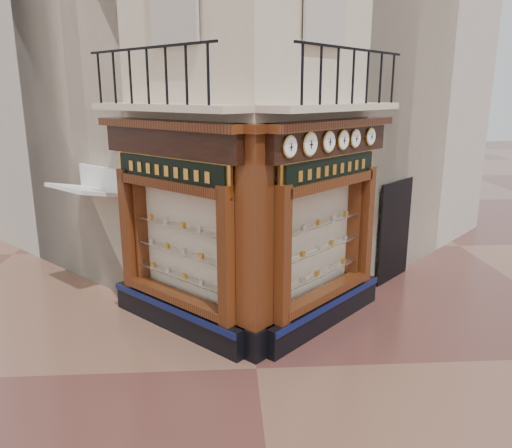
{
  "coord_description": "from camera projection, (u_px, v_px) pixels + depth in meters",
  "views": [
    {
      "loc": [
        -0.47,
        -7.4,
        4.43
      ],
      "look_at": [
        0.12,
        2.0,
        1.96
      ],
      "focal_mm": 35.0,
      "sensor_mm": 36.0,
      "label": 1
    }
  ],
  "objects": [
    {
      "name": "clock_d",
      "position": [
        343.0,
        140.0,
        8.98
      ],
      "size": [
        0.29,
        0.29,
        0.36
      ],
      "rotation": [
        0.0,
        0.0,
        0.79
      ],
      "color": "gold",
      "rests_on": "ground"
    },
    {
      "name": "corner_pilaster",
      "position": [
        255.0,
        248.0,
        8.28
      ],
      "size": [
        0.85,
        0.85,
        3.98
      ],
      "rotation": [
        0.0,
        0.0,
        0.79
      ],
      "color": "black",
      "rests_on": "ground"
    },
    {
      "name": "awning",
      "position": [
        91.0,
        295.0,
        11.3
      ],
      "size": [
        1.71,
        1.71,
        0.26
      ],
      "primitive_type": null,
      "rotation": [
        0.2,
        0.0,
        2.36
      ],
      "color": "silver",
      "rests_on": "ground"
    },
    {
      "name": "shopfront_right",
      "position": [
        326.0,
        228.0,
        9.39
      ],
      "size": [
        2.86,
        2.86,
        3.98
      ],
      "rotation": [
        0.0,
        0.0,
        0.79
      ],
      "color": "black",
      "rests_on": "ground"
    },
    {
      "name": "signboard_left",
      "position": [
        169.0,
        171.0,
        8.88
      ],
      "size": [
        2.21,
        2.21,
        0.59
      ],
      "rotation": [
        0.0,
        0.0,
        2.36
      ],
      "color": "gold",
      "rests_on": "ground"
    },
    {
      "name": "neighbour_right",
      "position": [
        319.0,
        58.0,
        15.38
      ],
      "size": [
        11.31,
        11.31,
        11.0
      ],
      "primitive_type": "cube",
      "rotation": [
        0.0,
        0.0,
        0.79
      ],
      "color": "beige",
      "rests_on": "ground"
    },
    {
      "name": "clock_c",
      "position": [
        329.0,
        142.0,
        8.64
      ],
      "size": [
        0.3,
        0.3,
        0.38
      ],
      "rotation": [
        0.0,
        0.0,
        0.79
      ],
      "color": "gold",
      "rests_on": "ground"
    },
    {
      "name": "main_building",
      "position": [
        241.0,
        30.0,
        12.72
      ],
      "size": [
        11.31,
        11.31,
        12.0
      ],
      "primitive_type": "cube",
      "rotation": [
        0.0,
        0.0,
        0.79
      ],
      "color": "beige",
      "rests_on": "ground"
    },
    {
      "name": "clock_f",
      "position": [
        370.0,
        137.0,
        9.71
      ],
      "size": [
        0.28,
        0.28,
        0.34
      ],
      "rotation": [
        0.0,
        0.0,
        0.79
      ],
      "color": "gold",
      "rests_on": "ground"
    },
    {
      "name": "clock_b",
      "position": [
        310.0,
        144.0,
        8.24
      ],
      "size": [
        0.33,
        0.33,
        0.41
      ],
      "rotation": [
        0.0,
        0.0,
        0.79
      ],
      "color": "gold",
      "rests_on": "ground"
    },
    {
      "name": "ground",
      "position": [
        256.0,
        369.0,
        8.29
      ],
      "size": [
        80.0,
        80.0,
        0.0
      ],
      "primitive_type": "plane",
      "color": "#512B26",
      "rests_on": "ground"
    },
    {
      "name": "neighbour_left",
      "position": [
        157.0,
        57.0,
        15.08
      ],
      "size": [
        11.31,
        11.31,
        11.0
      ],
      "primitive_type": "cube",
      "rotation": [
        0.0,
        0.0,
        0.79
      ],
      "color": "beige",
      "rests_on": "ground"
    },
    {
      "name": "clock_a",
      "position": [
        290.0,
        147.0,
        7.84
      ],
      "size": [
        0.29,
        0.29,
        0.36
      ],
      "rotation": [
        0.0,
        0.0,
        0.79
      ],
      "color": "gold",
      "rests_on": "ground"
    },
    {
      "name": "balcony",
      "position": [
        251.0,
        106.0,
        8.66
      ],
      "size": [
        5.94,
        2.97,
        1.03
      ],
      "color": "beige",
      "rests_on": "ground"
    },
    {
      "name": "shopfront_left",
      "position": [
        175.0,
        231.0,
        9.22
      ],
      "size": [
        2.86,
        2.86,
        3.98
      ],
      "rotation": [
        0.0,
        0.0,
        2.36
      ],
      "color": "black",
      "rests_on": "ground"
    },
    {
      "name": "signboard_right",
      "position": [
        331.0,
        169.0,
        9.06
      ],
      "size": [
        2.16,
        2.16,
        0.58
      ],
      "rotation": [
        0.0,
        0.0,
        0.79
      ],
      "color": "gold",
      "rests_on": "ground"
    },
    {
      "name": "clock_e",
      "position": [
        355.0,
        138.0,
        9.29
      ],
      "size": [
        0.28,
        0.28,
        0.35
      ],
      "rotation": [
        0.0,
        0.0,
        0.79
      ],
      "color": "gold",
      "rests_on": "ground"
    }
  ]
}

